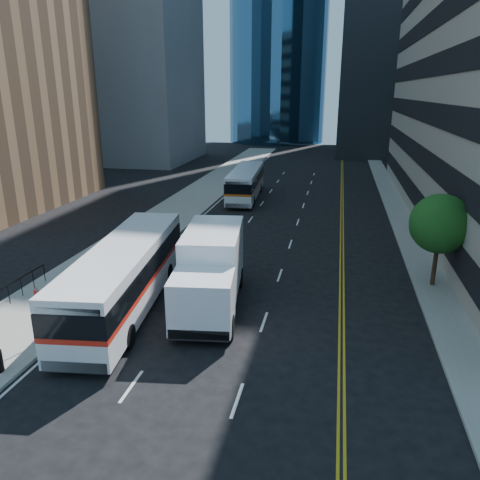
# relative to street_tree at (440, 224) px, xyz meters

# --- Properties ---
(ground) EXTENTS (160.00, 160.00, 0.00)m
(ground) POSITION_rel_street_tree_xyz_m (-9.00, -8.00, -3.64)
(ground) COLOR black
(ground) RESTS_ON ground
(sidewalk_west) EXTENTS (5.00, 90.00, 0.15)m
(sidewalk_west) POSITION_rel_street_tree_xyz_m (-19.50, 17.00, -3.57)
(sidewalk_west) COLOR gray
(sidewalk_west) RESTS_ON ground
(sidewalk_east) EXTENTS (2.00, 90.00, 0.15)m
(sidewalk_east) POSITION_rel_street_tree_xyz_m (-0.00, 17.00, -3.57)
(sidewalk_east) COLOR gray
(sidewalk_east) RESTS_ON ground
(midrise_west) EXTENTS (18.00, 18.00, 35.00)m
(midrise_west) POSITION_rel_street_tree_xyz_m (-37.00, 44.00, 13.86)
(midrise_west) COLOR gray
(midrise_west) RESTS_ON ground
(street_tree) EXTENTS (3.20, 3.20, 5.10)m
(street_tree) POSITION_rel_street_tree_xyz_m (0.00, 0.00, 0.00)
(street_tree) COLOR #332114
(street_tree) RESTS_ON sidewalk_east
(bus_front) EXTENTS (4.27, 12.95, 3.28)m
(bus_front) POSITION_rel_street_tree_xyz_m (-15.44, -5.84, -1.85)
(bus_front) COLOR white
(bus_front) RESTS_ON ground
(bus_rear) EXTENTS (3.25, 11.63, 2.96)m
(bus_rear) POSITION_rel_street_tree_xyz_m (-14.51, 20.14, -2.02)
(bus_rear) COLOR silver
(bus_rear) RESTS_ON ground
(box_truck) EXTENTS (3.73, 8.18, 3.78)m
(box_truck) POSITION_rel_street_tree_xyz_m (-11.36, -4.93, -1.65)
(box_truck) COLOR white
(box_truck) RESTS_ON ground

